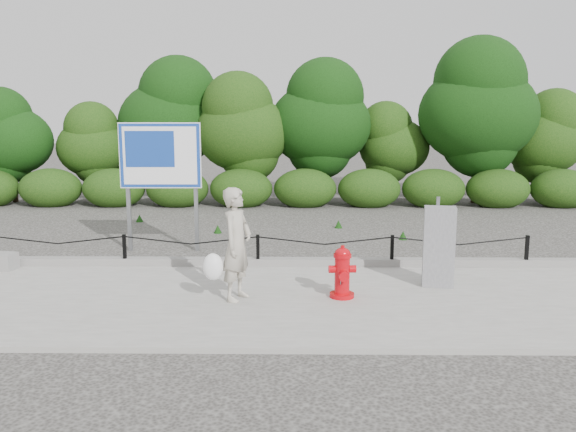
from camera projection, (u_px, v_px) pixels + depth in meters
The scene contains 9 objects.
ground at pixel (258, 270), 11.43m from camera, with size 90.00×90.00×0.00m, color #2D2B28.
sidewalk at pixel (250, 301), 9.45m from camera, with size 14.00×4.00×0.08m, color gray.
curb at pixel (258, 262), 11.45m from camera, with size 14.00×0.22×0.14m, color slate.
chain_barrier at pixel (258, 246), 11.35m from camera, with size 10.06×0.06×0.60m.
treeline at pixel (304, 122), 19.76m from camera, with size 19.96×3.92×5.14m.
fire_hydrant at pixel (342, 273), 9.45m from camera, with size 0.43×0.44×0.82m.
pedestrian at pixel (235, 246), 9.26m from camera, with size 0.82×0.74×1.74m.
utility_cabinet at pixel (439, 247), 10.02m from camera, with size 0.55×0.40×1.47m.
advertising_sign at pixel (160, 161), 12.66m from camera, with size 1.70×0.16×2.72m.
Camera 1 is at (0.70, -11.08, 2.95)m, focal length 38.00 mm.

